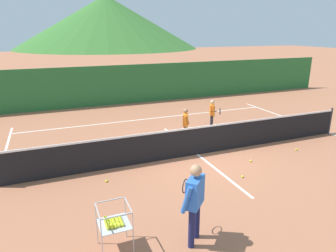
{
  "coord_description": "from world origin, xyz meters",
  "views": [
    {
      "loc": [
        -4.41,
        -8.34,
        3.94
      ],
      "look_at": [
        -0.88,
        0.44,
        0.97
      ],
      "focal_mm": 32.57,
      "sensor_mm": 36.0,
      "label": 1
    }
  ],
  "objects_px": {
    "student_0": "(186,122)",
    "tennis_ball_1": "(251,161)",
    "instructor": "(195,197)",
    "student_1": "(212,112)",
    "tennis_net": "(198,140)",
    "ball_cart": "(113,223)",
    "tennis_ball_3": "(242,177)",
    "tennis_ball_0": "(296,150)",
    "tennis_ball_5": "(107,181)"
  },
  "relations": [
    {
      "from": "student_0",
      "to": "tennis_ball_5",
      "type": "distance_m",
      "value": 4.0
    },
    {
      "from": "tennis_ball_5",
      "to": "instructor",
      "type": "bearing_deg",
      "value": -70.25
    },
    {
      "from": "tennis_ball_0",
      "to": "tennis_ball_3",
      "type": "height_order",
      "value": "same"
    },
    {
      "from": "tennis_ball_3",
      "to": "tennis_ball_0",
      "type": "bearing_deg",
      "value": 19.1
    },
    {
      "from": "instructor",
      "to": "tennis_ball_0",
      "type": "distance_m",
      "value": 6.21
    },
    {
      "from": "ball_cart",
      "to": "tennis_ball_1",
      "type": "relative_size",
      "value": 13.22
    },
    {
      "from": "student_0",
      "to": "tennis_ball_5",
      "type": "xyz_separation_m",
      "value": [
        -3.33,
        -2.09,
        -0.72
      ]
    },
    {
      "from": "student_1",
      "to": "ball_cart",
      "type": "relative_size",
      "value": 1.37
    },
    {
      "from": "ball_cart",
      "to": "tennis_ball_5",
      "type": "relative_size",
      "value": 13.22
    },
    {
      "from": "tennis_net",
      "to": "tennis_ball_5",
      "type": "distance_m",
      "value": 3.32
    },
    {
      "from": "instructor",
      "to": "ball_cart",
      "type": "height_order",
      "value": "instructor"
    },
    {
      "from": "student_1",
      "to": "tennis_ball_1",
      "type": "relative_size",
      "value": 18.05
    },
    {
      "from": "student_1",
      "to": "ball_cart",
      "type": "bearing_deg",
      "value": -132.93
    },
    {
      "from": "instructor",
      "to": "student_0",
      "type": "bearing_deg",
      "value": 66.59
    },
    {
      "from": "tennis_ball_1",
      "to": "tennis_ball_5",
      "type": "xyz_separation_m",
      "value": [
        -4.46,
        0.35,
        0.0
      ]
    },
    {
      "from": "student_1",
      "to": "ball_cart",
      "type": "height_order",
      "value": "student_1"
    },
    {
      "from": "tennis_ball_1",
      "to": "tennis_ball_3",
      "type": "xyz_separation_m",
      "value": [
        -0.88,
        -0.81,
        0.0
      ]
    },
    {
      "from": "student_1",
      "to": "tennis_ball_5",
      "type": "bearing_deg",
      "value": -148.51
    },
    {
      "from": "tennis_ball_1",
      "to": "tennis_ball_5",
      "type": "bearing_deg",
      "value": 175.49
    },
    {
      "from": "instructor",
      "to": "tennis_ball_0",
      "type": "height_order",
      "value": "instructor"
    },
    {
      "from": "tennis_ball_0",
      "to": "tennis_ball_3",
      "type": "distance_m",
      "value": 3.09
    },
    {
      "from": "ball_cart",
      "to": "tennis_ball_5",
      "type": "distance_m",
      "value": 2.8
    },
    {
      "from": "student_1",
      "to": "ball_cart",
      "type": "xyz_separation_m",
      "value": [
        -5.39,
        -5.79,
        -0.15
      ]
    },
    {
      "from": "student_1",
      "to": "tennis_ball_3",
      "type": "relative_size",
      "value": 18.05
    },
    {
      "from": "tennis_ball_3",
      "to": "student_1",
      "type": "bearing_deg",
      "value": 71.32
    },
    {
      "from": "instructor",
      "to": "tennis_ball_0",
      "type": "xyz_separation_m",
      "value": [
        5.4,
        2.92,
        -0.95
      ]
    },
    {
      "from": "tennis_ball_5",
      "to": "student_0",
      "type": "bearing_deg",
      "value": 32.04
    },
    {
      "from": "ball_cart",
      "to": "tennis_ball_1",
      "type": "distance_m",
      "value": 5.41
    },
    {
      "from": "tennis_net",
      "to": "tennis_ball_0",
      "type": "relative_size",
      "value": 174.36
    },
    {
      "from": "student_0",
      "to": "tennis_ball_0",
      "type": "distance_m",
      "value": 3.95
    },
    {
      "from": "student_0",
      "to": "tennis_ball_1",
      "type": "bearing_deg",
      "value": -65.19
    },
    {
      "from": "tennis_net",
      "to": "tennis_ball_3",
      "type": "distance_m",
      "value": 2.06
    },
    {
      "from": "instructor",
      "to": "student_1",
      "type": "xyz_separation_m",
      "value": [
        3.92,
        6.14,
        -0.25
      ]
    },
    {
      "from": "tennis_ball_3",
      "to": "tennis_ball_1",
      "type": "bearing_deg",
      "value": 42.72
    },
    {
      "from": "tennis_ball_0",
      "to": "tennis_ball_1",
      "type": "relative_size",
      "value": 1.0
    },
    {
      "from": "tennis_net",
      "to": "tennis_ball_3",
      "type": "bearing_deg",
      "value": -78.43
    },
    {
      "from": "instructor",
      "to": "student_0",
      "type": "distance_m",
      "value": 5.62
    },
    {
      "from": "tennis_net",
      "to": "tennis_ball_1",
      "type": "height_order",
      "value": "tennis_net"
    },
    {
      "from": "ball_cart",
      "to": "tennis_ball_0",
      "type": "xyz_separation_m",
      "value": [
        6.87,
        2.57,
        -0.55
      ]
    },
    {
      "from": "tennis_ball_0",
      "to": "tennis_net",
      "type": "bearing_deg",
      "value": 163.93
    },
    {
      "from": "tennis_net",
      "to": "ball_cart",
      "type": "distance_m",
      "value": 5.01
    },
    {
      "from": "tennis_ball_0",
      "to": "tennis_ball_3",
      "type": "xyz_separation_m",
      "value": [
        -2.92,
        -1.01,
        0.0
      ]
    },
    {
      "from": "instructor",
      "to": "tennis_ball_0",
      "type": "relative_size",
      "value": 24.13
    },
    {
      "from": "student_0",
      "to": "ball_cart",
      "type": "height_order",
      "value": "student_0"
    },
    {
      "from": "tennis_net",
      "to": "ball_cart",
      "type": "relative_size",
      "value": 13.19
    },
    {
      "from": "tennis_ball_1",
      "to": "tennis_ball_3",
      "type": "height_order",
      "value": "same"
    },
    {
      "from": "student_1",
      "to": "tennis_ball_5",
      "type": "xyz_separation_m",
      "value": [
        -5.02,
        -3.07,
        -0.71
      ]
    },
    {
      "from": "tennis_ball_0",
      "to": "tennis_ball_5",
      "type": "relative_size",
      "value": 1.0
    },
    {
      "from": "student_1",
      "to": "tennis_ball_0",
      "type": "height_order",
      "value": "student_1"
    },
    {
      "from": "tennis_ball_1",
      "to": "tennis_ball_5",
      "type": "height_order",
      "value": "same"
    }
  ]
}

